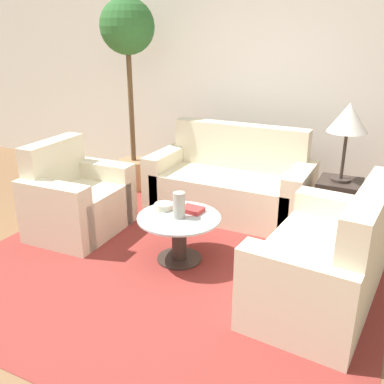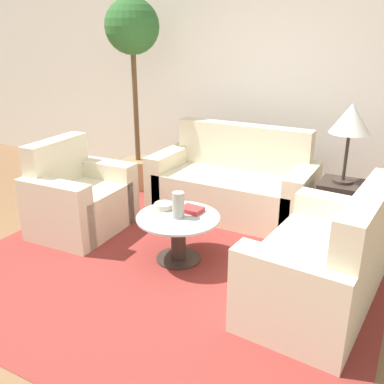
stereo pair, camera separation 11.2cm
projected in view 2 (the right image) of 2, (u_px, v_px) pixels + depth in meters
name	position (u px, v px, depth m)	size (l,w,h in m)	color
ground_plane	(143.00, 291.00, 3.31)	(14.00, 14.00, 0.00)	brown
wall_back	(266.00, 84.00, 5.01)	(10.00, 0.06, 2.60)	white
rug	(179.00, 259.00, 3.76)	(3.39, 3.24, 0.01)	maroon
sofa_main	(234.00, 186.00, 4.64)	(1.71, 0.79, 0.94)	beige
armchair	(77.00, 200.00, 4.25)	(0.77, 0.96, 0.90)	beige
loveseat	(327.00, 267.00, 3.05)	(0.86, 1.41, 0.92)	beige
coffee_table	(178.00, 232.00, 3.67)	(0.71, 0.71, 0.41)	#332823
side_table	(339.00, 212.00, 4.00)	(0.39, 0.39, 0.59)	#332823
table_lamp	(351.00, 120.00, 3.70)	(0.35, 0.35, 0.71)	#332823
potted_plant	(133.00, 58.00, 4.95)	(0.62, 0.62, 2.24)	#93704C
vase	(178.00, 205.00, 3.56)	(0.10, 0.10, 0.22)	#9E998E
bowl	(164.00, 206.00, 3.76)	(0.16, 0.16, 0.05)	beige
book_stack	(192.00, 210.00, 3.70)	(0.19, 0.16, 0.04)	#BC3333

